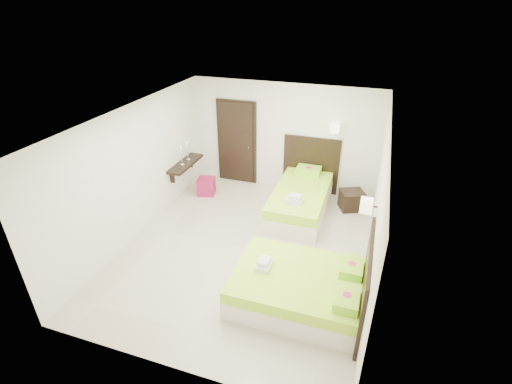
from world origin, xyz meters
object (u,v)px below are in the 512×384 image
(bed_double, at_px, (303,287))
(ottoman, at_px, (206,186))
(nightstand, at_px, (351,200))
(bed_single, at_px, (301,198))

(bed_double, height_order, ottoman, bed_double)
(nightstand, height_order, ottoman, nightstand)
(bed_single, height_order, ottoman, bed_single)
(bed_double, relative_size, ottoman, 5.09)
(bed_double, bearing_deg, bed_single, 102.81)
(bed_single, height_order, bed_double, bed_single)
(bed_double, height_order, nightstand, bed_double)
(ottoman, bearing_deg, bed_double, -43.31)
(nightstand, bearing_deg, ottoman, 161.86)
(bed_single, xyz_separation_m, bed_double, (0.62, -2.75, -0.03))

